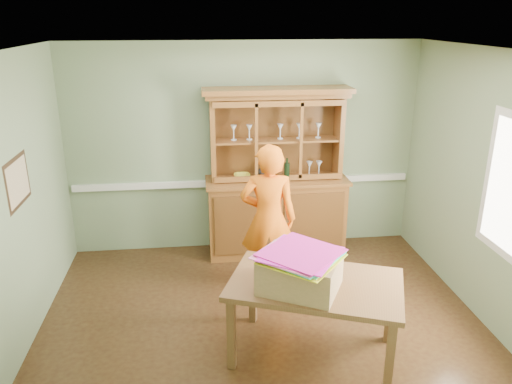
{
  "coord_description": "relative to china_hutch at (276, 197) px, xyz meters",
  "views": [
    {
      "loc": [
        -0.58,
        -4.24,
        2.99
      ],
      "look_at": [
        -0.03,
        0.4,
        1.32
      ],
      "focal_mm": 35.0,
      "sensor_mm": 36.0,
      "label": 1
    }
  ],
  "objects": [
    {
      "name": "floor",
      "position": [
        -0.39,
        -1.76,
        -0.76
      ],
      "size": [
        4.5,
        4.5,
        0.0
      ],
      "primitive_type": "plane",
      "color": "#442F16",
      "rests_on": "ground"
    },
    {
      "name": "ceiling",
      "position": [
        -0.39,
        -1.76,
        1.94
      ],
      "size": [
        4.5,
        4.5,
        0.0
      ],
      "primitive_type": "plane",
      "rotation": [
        3.14,
        0.0,
        0.0
      ],
      "color": "white",
      "rests_on": "wall_back"
    },
    {
      "name": "wall_back",
      "position": [
        -0.39,
        0.24,
        0.59
      ],
      "size": [
        4.5,
        0.0,
        4.5
      ],
      "primitive_type": "plane",
      "rotation": [
        1.57,
        0.0,
        0.0
      ],
      "color": "gray",
      "rests_on": "floor"
    },
    {
      "name": "wall_left",
      "position": [
        -2.64,
        -1.76,
        0.59
      ],
      "size": [
        0.0,
        4.0,
        4.0
      ],
      "primitive_type": "plane",
      "rotation": [
        1.57,
        0.0,
        1.57
      ],
      "color": "gray",
      "rests_on": "floor"
    },
    {
      "name": "wall_right",
      "position": [
        1.86,
        -1.76,
        0.59
      ],
      "size": [
        0.0,
        4.0,
        4.0
      ],
      "primitive_type": "plane",
      "rotation": [
        1.57,
        0.0,
        -1.57
      ],
      "color": "gray",
      "rests_on": "floor"
    },
    {
      "name": "wall_front",
      "position": [
        -0.39,
        -3.76,
        0.59
      ],
      "size": [
        4.5,
        0.0,
        4.5
      ],
      "primitive_type": "plane",
      "rotation": [
        -1.57,
        0.0,
        0.0
      ],
      "color": "gray",
      "rests_on": "floor"
    },
    {
      "name": "chair_rail",
      "position": [
        -0.39,
        0.22,
        0.14
      ],
      "size": [
        4.41,
        0.05,
        0.08
      ],
      "primitive_type": "cube",
      "color": "silver",
      "rests_on": "wall_back"
    },
    {
      "name": "framed_map",
      "position": [
        -2.62,
        -1.46,
        0.79
      ],
      "size": [
        0.03,
        0.6,
        0.46
      ],
      "color": "#342214",
      "rests_on": "wall_left"
    },
    {
      "name": "china_hutch",
      "position": [
        0.0,
        0.0,
        0.0
      ],
      "size": [
        1.83,
        0.6,
        2.15
      ],
      "color": "brown",
      "rests_on": "floor"
    },
    {
      "name": "dining_table",
      "position": [
        0.01,
        -2.19,
        -0.09
      ],
      "size": [
        1.73,
        1.38,
        0.75
      ],
      "rotation": [
        0.0,
        0.0,
        -0.37
      ],
      "color": "brown",
      "rests_on": "floor"
    },
    {
      "name": "cardboard_box",
      "position": [
        -0.15,
        -2.28,
        0.15
      ],
      "size": [
        0.81,
        0.76,
        0.3
      ],
      "primitive_type": "cube",
      "rotation": [
        0.0,
        0.0,
        -0.48
      ],
      "color": "#A37C54",
      "rests_on": "dining_table"
    },
    {
      "name": "kite_stack",
      "position": [
        -0.17,
        -2.3,
        0.32
      ],
      "size": [
        0.81,
        0.81,
        0.05
      ],
      "rotation": [
        0.0,
        0.0,
        0.89
      ],
      "color": "yellow",
      "rests_on": "cardboard_box"
    },
    {
      "name": "person",
      "position": [
        -0.24,
        -0.97,
        0.1
      ],
      "size": [
        0.67,
        0.49,
        1.71
      ],
      "primitive_type": "imported",
      "rotation": [
        0.0,
        0.0,
        3.01
      ],
      "color": "orange",
      "rests_on": "floor"
    }
  ]
}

